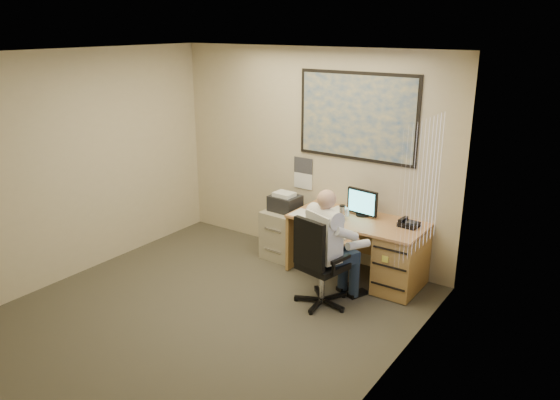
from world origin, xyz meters
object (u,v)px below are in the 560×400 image
Objects in this scene: filing_cabinet at (285,229)px; person at (325,248)px; desk at (383,249)px; office_chair at (321,280)px.

filing_cabinet is 0.68× the size of person.
person is (1.07, -0.82, 0.28)m from filing_cabinet.
desk is at bearing 2.50° from filing_cabinet.
desk is 1.22× the size of person.
person is (-0.01, 0.08, 0.35)m from office_chair.
filing_cabinet is (-1.41, 0.03, -0.06)m from desk.
office_chair reaches higher than filing_cabinet.
office_chair is (-0.33, -0.87, -0.14)m from desk.
filing_cabinet is 1.40m from office_chair.
desk is 1.80× the size of filing_cabinet.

